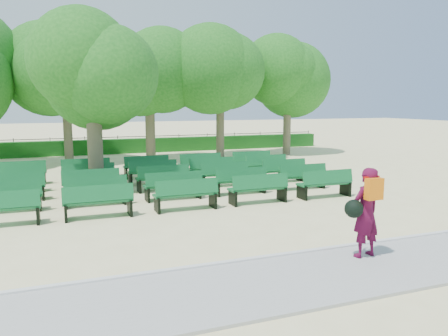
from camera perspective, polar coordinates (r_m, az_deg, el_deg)
name	(u,v)px	position (r m, az deg, el deg)	size (l,w,h in m)	color
ground	(204,196)	(14.92, -2.67, -3.72)	(120.00, 120.00, 0.00)	beige
paving	(329,275)	(8.49, 13.60, -13.39)	(30.00, 2.20, 0.06)	#A4A49F
curb	(297,254)	(9.38, 9.57, -10.97)	(30.00, 0.12, 0.10)	silver
hedge	(135,146)	(28.35, -11.57, 2.87)	(26.00, 0.70, 0.90)	#175518
fence	(134,152)	(28.79, -11.67, 2.05)	(26.00, 0.10, 1.02)	black
tree_line	(147,160)	(24.48, -10.00, 0.98)	(21.80, 6.80, 7.04)	#236D1D
bench_array	(162,188)	(16.00, -8.15, -2.60)	(1.89, 0.59, 1.19)	#105F2C
tree_among	(92,73)	(16.34, -16.87, 11.84)	(4.48, 4.48, 6.26)	brown
person	(365,211)	(9.23, 17.95, -5.41)	(0.89, 0.56, 1.83)	#4C0A29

